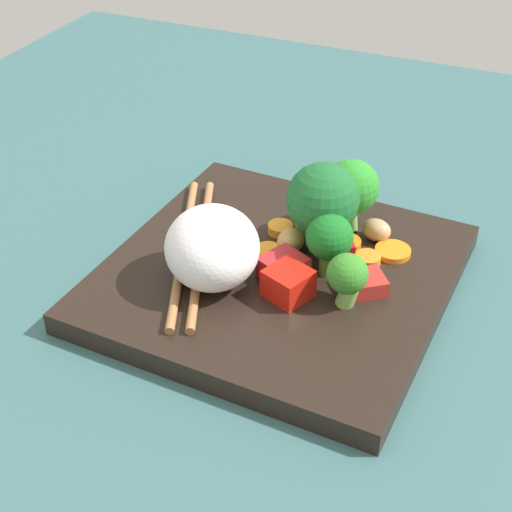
% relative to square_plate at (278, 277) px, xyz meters
% --- Properties ---
extents(ground_plane, '(1.10, 1.10, 0.02)m').
position_rel_square_plate_xyz_m(ground_plane, '(0.00, 0.00, -0.02)').
color(ground_plane, '#355D5E').
extents(square_plate, '(0.28, 0.28, 0.02)m').
position_rel_square_plate_xyz_m(square_plate, '(0.00, 0.00, 0.00)').
color(square_plate, black).
rests_on(square_plate, ground_plane).
extents(rice_mound, '(0.10, 0.11, 0.06)m').
position_rel_square_plate_xyz_m(rice_mound, '(0.04, 0.04, 0.04)').
color(rice_mound, white).
rests_on(rice_mound, square_plate).
extents(broccoli_floret_0, '(0.04, 0.04, 0.06)m').
position_rel_square_plate_xyz_m(broccoli_floret_0, '(-0.04, -0.01, 0.04)').
color(broccoli_floret_0, '#58A23D').
rests_on(broccoli_floret_0, square_plate).
extents(broccoli_floret_1, '(0.03, 0.03, 0.04)m').
position_rel_square_plate_xyz_m(broccoli_floret_1, '(-0.00, -0.06, 0.03)').
color(broccoli_floret_1, '#7BBF5C').
rests_on(broccoli_floret_1, square_plate).
extents(broccoli_floret_2, '(0.06, 0.06, 0.08)m').
position_rel_square_plate_xyz_m(broccoli_floret_2, '(-0.02, -0.04, 0.06)').
color(broccoli_floret_2, '#5E9142').
rests_on(broccoli_floret_2, square_plate).
extents(broccoli_floret_3, '(0.03, 0.03, 0.05)m').
position_rel_square_plate_xyz_m(broccoli_floret_3, '(-0.07, 0.02, 0.04)').
color(broccoli_floret_3, '#7BB854').
rests_on(broccoli_floret_3, square_plate).
extents(broccoli_floret_4, '(0.05, 0.05, 0.07)m').
position_rel_square_plate_xyz_m(broccoli_floret_4, '(-0.03, -0.08, 0.05)').
color(broccoli_floret_4, '#82C059').
rests_on(broccoli_floret_4, square_plate).
extents(carrot_slice_0, '(0.03, 0.03, 0.01)m').
position_rel_square_plate_xyz_m(carrot_slice_0, '(-0.07, -0.04, 0.01)').
color(carrot_slice_0, orange).
rests_on(carrot_slice_0, square_plate).
extents(carrot_slice_1, '(0.03, 0.03, 0.01)m').
position_rel_square_plate_xyz_m(carrot_slice_1, '(0.02, -0.01, 0.01)').
color(carrot_slice_1, orange).
rests_on(carrot_slice_1, square_plate).
extents(carrot_slice_2, '(0.04, 0.04, 0.01)m').
position_rel_square_plate_xyz_m(carrot_slice_2, '(-0.08, -0.06, 0.01)').
color(carrot_slice_2, orange).
rests_on(carrot_slice_2, square_plate).
extents(carrot_slice_3, '(0.03, 0.03, 0.01)m').
position_rel_square_plate_xyz_m(carrot_slice_3, '(-0.04, -0.05, 0.01)').
color(carrot_slice_3, orange).
rests_on(carrot_slice_3, square_plate).
extents(carrot_slice_4, '(0.03, 0.03, 0.01)m').
position_rel_square_plate_xyz_m(carrot_slice_4, '(0.02, -0.05, 0.01)').
color(carrot_slice_4, orange).
rests_on(carrot_slice_4, square_plate).
extents(pepper_chunk_0, '(0.04, 0.04, 0.01)m').
position_rel_square_plate_xyz_m(pepper_chunk_0, '(-0.07, 0.00, 0.02)').
color(pepper_chunk_0, red).
rests_on(pepper_chunk_0, square_plate).
extents(pepper_chunk_1, '(0.04, 0.04, 0.02)m').
position_rel_square_plate_xyz_m(pepper_chunk_1, '(-0.01, 0.01, 0.02)').
color(pepper_chunk_1, red).
rests_on(pepper_chunk_1, square_plate).
extents(pepper_chunk_2, '(0.02, 0.03, 0.02)m').
position_rel_square_plate_xyz_m(pepper_chunk_2, '(-0.05, -0.03, 0.02)').
color(pepper_chunk_2, red).
rests_on(pepper_chunk_2, square_plate).
extents(pepper_chunk_3, '(0.04, 0.04, 0.02)m').
position_rel_square_plate_xyz_m(pepper_chunk_3, '(-0.02, 0.03, 0.02)').
color(pepper_chunk_3, red).
rests_on(pepper_chunk_3, square_plate).
extents(chicken_piece_0, '(0.03, 0.03, 0.02)m').
position_rel_square_plate_xyz_m(chicken_piece_0, '(-0.01, -0.08, 0.02)').
color(chicken_piece_0, '#AF844D').
rests_on(chicken_piece_0, square_plate).
extents(chicken_piece_1, '(0.03, 0.03, 0.02)m').
position_rel_square_plate_xyz_m(chicken_piece_1, '(-0.06, -0.07, 0.02)').
color(chicken_piece_1, tan).
rests_on(chicken_piece_1, square_plate).
extents(chicken_piece_2, '(0.02, 0.03, 0.02)m').
position_rel_square_plate_xyz_m(chicken_piece_2, '(-0.00, -0.03, 0.02)').
color(chicken_piece_2, tan).
rests_on(chicken_piece_2, square_plate).
extents(chopstick_pair, '(0.10, 0.21, 0.01)m').
position_rel_square_plate_xyz_m(chopstick_pair, '(0.08, 0.01, 0.01)').
color(chopstick_pair, '#A26D41').
rests_on(chopstick_pair, square_plate).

